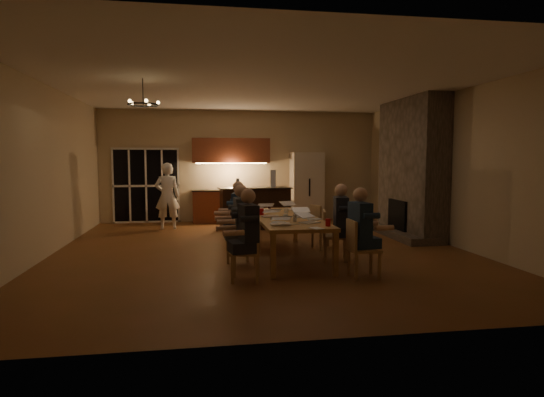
{
  "coord_description": "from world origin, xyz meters",
  "views": [
    {
      "loc": [
        -1.19,
        -8.79,
        1.81
      ],
      "look_at": [
        0.26,
        0.3,
        1.01
      ],
      "focal_mm": 30.0,
      "sensor_mm": 36.0,
      "label": 1
    }
  ],
  "objects": [
    {
      "name": "person_left_near",
      "position": [
        -0.5,
        -2.23,
        0.69
      ],
      "size": [
        0.69,
        0.69,
        1.38
      ],
      "primitive_type": null,
      "rotation": [
        0.0,
        0.0,
        -1.41
      ],
      "color": "#21232B",
      "rests_on": "ground"
    },
    {
      "name": "back_wall",
      "position": [
        0.0,
        4.52,
        1.6
      ],
      "size": [
        8.0,
        0.04,
        3.2
      ],
      "primitive_type": "cube",
      "color": "tan",
      "rests_on": "ground"
    },
    {
      "name": "laptop_a",
      "position": [
        0.09,
        -1.59,
        0.86
      ],
      "size": [
        0.33,
        0.29,
        0.23
      ],
      "primitive_type": null,
      "rotation": [
        0.0,
        0.0,
        3.12
      ],
      "color": "silver",
      "rests_on": "dining_table"
    },
    {
      "name": "person_right_mid",
      "position": [
        1.25,
        -1.16,
        0.69
      ],
      "size": [
        0.69,
        0.69,
        1.38
      ],
      "primitive_type": null,
      "rotation": [
        0.0,
        0.0,
        1.4
      ],
      "color": "#21232B",
      "rests_on": "ground"
    },
    {
      "name": "plate_left",
      "position": [
        0.09,
        -1.44,
        0.76
      ],
      "size": [
        0.26,
        0.26,
        0.02
      ],
      "primitive_type": "cylinder",
      "color": "silver",
      "rests_on": "dining_table"
    },
    {
      "name": "mug_mid",
      "position": [
        0.48,
        -0.1,
        0.8
      ],
      "size": [
        0.08,
        0.08,
        0.1
      ],
      "primitive_type": "cylinder",
      "color": "silver",
      "rests_on": "dining_table"
    },
    {
      "name": "notepad",
      "position": [
        0.56,
        -2.12,
        0.76
      ],
      "size": [
        0.21,
        0.25,
        0.01
      ],
      "primitive_type": "cube",
      "rotation": [
        0.0,
        0.0,
        0.32
      ],
      "color": "white",
      "rests_on": "dining_table"
    },
    {
      "name": "chair_right_far",
      "position": [
        1.29,
        0.03,
        0.45
      ],
      "size": [
        0.53,
        0.53,
        0.89
      ],
      "primitive_type": null,
      "rotation": [
        0.0,
        0.0,
        1.79
      ],
      "color": "#AA7855",
      "rests_on": "ground"
    },
    {
      "name": "kitchenette",
      "position": [
        -0.3,
        4.2,
        1.2
      ],
      "size": [
        2.24,
        0.68,
        2.4
      ],
      "primitive_type": null,
      "color": "brown",
      "rests_on": "ground"
    },
    {
      "name": "floor",
      "position": [
        0.0,
        0.0,
        0.0
      ],
      "size": [
        9.0,
        9.0,
        0.0
      ],
      "primitive_type": "plane",
      "color": "brown",
      "rests_on": "ground"
    },
    {
      "name": "chair_left_far",
      "position": [
        -0.46,
        -0.03,
        0.45
      ],
      "size": [
        0.52,
        0.52,
        0.89
      ],
      "primitive_type": null,
      "rotation": [
        0.0,
        0.0,
        -1.36
      ],
      "color": "#AA7855",
      "rests_on": "ground"
    },
    {
      "name": "bar_bottle",
      "position": [
        -0.24,
        2.75,
        1.2
      ],
      "size": [
        0.09,
        0.09,
        0.24
      ],
      "primitive_type": "cylinder",
      "color": "#99999E",
      "rests_on": "bar_island"
    },
    {
      "name": "person_left_far",
      "position": [
        -0.46,
        0.02,
        0.69
      ],
      "size": [
        0.71,
        0.71,
        1.38
      ],
      "primitive_type": null,
      "rotation": [
        0.0,
        0.0,
        -1.78
      ],
      "color": "#1F304E",
      "rests_on": "ground"
    },
    {
      "name": "fireplace",
      "position": [
        3.7,
        1.2,
        1.6
      ],
      "size": [
        0.58,
        2.5,
        3.2
      ],
      "primitive_type": "cube",
      "color": "#5F534B",
      "rests_on": "ground"
    },
    {
      "name": "ceiling",
      "position": [
        0.0,
        0.0,
        3.22
      ],
      "size": [
        8.0,
        9.0,
        0.04
      ],
      "primitive_type": "cube",
      "color": "white",
      "rests_on": "back_wall"
    },
    {
      "name": "laptop_c",
      "position": [
        0.09,
        -0.57,
        0.86
      ],
      "size": [
        0.35,
        0.32,
        0.23
      ],
      "primitive_type": null,
      "rotation": [
        0.0,
        0.0,
        3.27
      ],
      "color": "silver",
      "rests_on": "dining_table"
    },
    {
      "name": "laptop_f",
      "position": [
        0.68,
        0.5,
        0.86
      ],
      "size": [
        0.4,
        0.37,
        0.23
      ],
      "primitive_type": null,
      "rotation": [
        0.0,
        0.0,
        0.35
      ],
      "color": "silver",
      "rests_on": "dining_table"
    },
    {
      "name": "laptop_e",
      "position": [
        0.14,
        0.48,
        0.86
      ],
      "size": [
        0.32,
        0.28,
        0.23
      ],
      "primitive_type": null,
      "rotation": [
        0.0,
        0.0,
        3.13
      ],
      "color": "silver",
      "rests_on": "dining_table"
    },
    {
      "name": "right_wall",
      "position": [
        4.02,
        0.0,
        1.6
      ],
      "size": [
        0.04,
        9.0,
        3.2
      ],
      "primitive_type": "cube",
      "color": "tan",
      "rests_on": "ground"
    },
    {
      "name": "bar_blender",
      "position": [
        0.69,
        2.82,
        1.3
      ],
      "size": [
        0.16,
        0.16,
        0.45
      ],
      "primitive_type": "cube",
      "rotation": [
        0.0,
        0.0,
        -0.13
      ],
      "color": "silver",
      "rests_on": "bar_island"
    },
    {
      "name": "chandelier",
      "position": [
        -2.14,
        -0.57,
        2.75
      ],
      "size": [
        0.53,
        0.53,
        0.03
      ],
      "primitive_type": "torus",
      "color": "black",
      "rests_on": "ceiling"
    },
    {
      "name": "plate_far",
      "position": [
        0.84,
        0.17,
        0.76
      ],
      "size": [
        0.22,
        0.22,
        0.02
      ],
      "primitive_type": "cylinder",
      "color": "silver",
      "rests_on": "dining_table"
    },
    {
      "name": "laptop_d",
      "position": [
        0.65,
        -0.73,
        0.86
      ],
      "size": [
        0.33,
        0.29,
        0.23
      ],
      "primitive_type": null,
      "rotation": [
        0.0,
        0.0,
        0.04
      ],
      "color": "silver",
      "rests_on": "dining_table"
    },
    {
      "name": "can_right",
      "position": [
        0.78,
        -0.27,
        0.81
      ],
      "size": [
        0.07,
        0.07,
        0.12
      ],
      "primitive_type": "cylinder",
      "color": "#B2B2B7",
      "rests_on": "dining_table"
    },
    {
      "name": "person_right_near",
      "position": [
        1.23,
        -2.19,
        0.69
      ],
      "size": [
        0.67,
        0.67,
        1.38
      ],
      "primitive_type": null,
      "rotation": [
        0.0,
        0.0,
        1.69
      ],
      "color": "#1F304E",
      "rests_on": "ground"
    },
    {
      "name": "plate_near",
      "position": [
        0.79,
        -1.12,
        0.76
      ],
      "size": [
        0.26,
        0.26,
        0.02
      ],
      "primitive_type": "cylinder",
      "color": "silver",
      "rests_on": "dining_table"
    },
    {
      "name": "chair_left_mid",
      "position": [
        -0.51,
        -1.17,
        0.45
      ],
      "size": [
        0.54,
        0.54,
        0.89
      ],
      "primitive_type": null,
      "rotation": [
        0.0,
        0.0,
        -1.31
      ],
      "color": "#AA7855",
      "rests_on": "ground"
    },
    {
      "name": "left_wall",
      "position": [
        -4.02,
        0.0,
        1.6
      ],
      "size": [
        0.04,
        9.0,
        3.2
      ],
      "primitive_type": "cube",
      "color": "tan",
      "rests_on": "ground"
    },
    {
      "name": "redcup_near",
      "position": [
        0.8,
        -1.9,
        0.81
      ],
      "size": [
        0.08,
        0.08,
        0.12
      ],
      "primitive_type": "cylinder",
      "color": "#B20B0E",
      "rests_on": "dining_table"
    },
    {
      "name": "redcup_mid",
      "position": [
        -0.04,
        -0.28,
        0.81
      ],
      "size": [
        0.09,
        0.09,
        0.12
      ],
      "primitive_type": "cylinder",
      "color": "#B20B0E",
      "rests_on": "dining_table"
    },
    {
      "name": "refrigerator",
      "position": [
        1.9,
        4.15,
        1.0
      ],
      "size": [
        0.9,
        0.68,
        2.0
      ],
      "primitive_type": "cube",
      "color": "beige",
      "rests_on": "ground"
    },
    {
      "name": "can_silver",
      "position": [
        0.39,
        -1.3,
        0.81
      ],
      "size": [
        0.06,
        0.06,
        0.12
      ],
      "primitive_type": "cylinder",
      "color": "#B2B2B7",
      "rests_on": "dining_table"
    },
    {
      "name": "mug_back",
      "position": [
        0.02,
        0.14,
        0.8
      ],
      "size": [
        0.08,
        0.08,
        0.1
      ],
      "primitive_type": "cylinder",
      "color": "silver",
      "rests_on": "dining_table"
    },
    {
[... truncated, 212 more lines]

